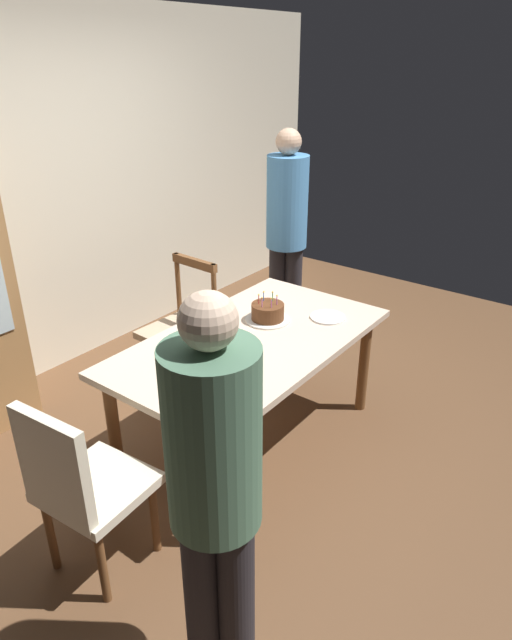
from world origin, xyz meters
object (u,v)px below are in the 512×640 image
(dining_table, at_px, (251,351))
(person_celebrant, at_px, (215,485))
(chair_spindle_back, at_px, (181,330))
(person_guest, at_px, (287,227))
(plate_near_guest, at_px, (328,317))
(plate_near_celebrant, at_px, (228,384))
(plate_far_side, at_px, (213,333))
(chair_upholstered, at_px, (80,484))
(birthday_cake, at_px, (268,313))

(dining_table, relative_size, person_celebrant, 1.04)
(chair_spindle_back, xyz_separation_m, person_guest, (1.05, -0.18, 0.54))
(plate_near_guest, distance_m, chair_spindle_back, 1.09)
(plate_near_celebrant, height_order, plate_near_guest, same)
(dining_table, relative_size, plate_near_guest, 7.74)
(plate_far_side, xyz_separation_m, chair_spindle_back, (0.30, 0.58, -0.28))
(dining_table, xyz_separation_m, plate_far_side, (-0.09, 0.22, 0.09))
(plate_far_side, bearing_deg, chair_upholstered, -169.26)
(birthday_cake, relative_size, plate_far_side, 1.27)
(chair_spindle_back, distance_m, person_guest, 1.19)
(chair_spindle_back, height_order, person_guest, person_guest)
(person_guest, bearing_deg, chair_spindle_back, 170.12)
(chair_upholstered, distance_m, person_guest, 2.62)
(chair_spindle_back, bearing_deg, person_celebrant, -132.25)
(birthday_cake, xyz_separation_m, person_guest, (1.01, 0.55, 0.21))
(birthday_cake, bearing_deg, dining_table, -165.83)
(chair_spindle_back, height_order, person_celebrant, person_celebrant)
(plate_far_side, distance_m, chair_upholstered, 1.19)
(plate_near_guest, distance_m, person_guest, 1.15)
(plate_near_guest, relative_size, person_guest, 0.13)
(plate_near_guest, xyz_separation_m, chair_upholstered, (-1.75, 0.21, -0.21))
(plate_near_guest, distance_m, person_celebrant, 1.83)
(chair_upholstered, distance_m, person_celebrant, 0.88)
(plate_far_side, xyz_separation_m, chair_upholstered, (-1.16, -0.22, -0.21))
(person_celebrant, bearing_deg, plate_far_side, 41.41)
(plate_near_celebrant, xyz_separation_m, chair_spindle_back, (0.69, 1.01, -0.28))
(plate_near_celebrant, bearing_deg, chair_spindle_back, 55.90)
(birthday_cake, bearing_deg, person_celebrant, -150.09)
(dining_table, xyz_separation_m, person_celebrant, (-1.22, -0.78, 0.28))
(plate_near_guest, bearing_deg, plate_near_celebrant, 180.00)
(chair_upholstered, bearing_deg, plate_near_guest, -6.93)
(birthday_cake, height_order, plate_far_side, birthday_cake)
(dining_table, bearing_deg, plate_far_side, 111.52)
(plate_near_celebrant, distance_m, person_guest, 1.94)
(dining_table, height_order, plate_near_guest, plate_near_guest)
(plate_far_side, height_order, chair_upholstered, chair_upholstered)
(plate_far_side, distance_m, person_celebrant, 1.52)
(birthday_cake, xyz_separation_m, chair_upholstered, (-1.50, -0.07, -0.26))
(chair_upholstered, relative_size, person_celebrant, 0.58)
(person_celebrant, bearing_deg, plate_near_guest, 18.16)
(dining_table, distance_m, plate_near_celebrant, 0.52)
(plate_far_side, height_order, person_guest, person_guest)
(person_celebrant, bearing_deg, dining_table, 32.74)
(chair_upholstered, bearing_deg, birthday_cake, 2.59)
(chair_spindle_back, distance_m, person_celebrant, 2.19)
(birthday_cake, height_order, chair_upholstered, chair_upholstered)
(plate_near_guest, relative_size, chair_upholstered, 0.23)
(chair_spindle_back, height_order, chair_upholstered, same)
(dining_table, xyz_separation_m, plate_near_guest, (0.51, -0.22, 0.09))
(birthday_cake, xyz_separation_m, plate_near_guest, (0.26, -0.28, -0.05))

